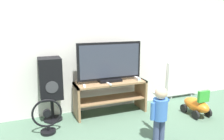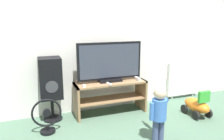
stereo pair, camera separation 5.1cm
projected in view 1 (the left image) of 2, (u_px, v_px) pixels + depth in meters
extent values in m
plane|color=#4C6B56|center=(115.00, 117.00, 3.59)|extent=(16.00, 16.00, 0.00)
cube|color=silver|center=(104.00, 36.00, 3.75)|extent=(10.00, 0.06, 2.60)
cube|color=#93704C|center=(110.00, 82.00, 3.66)|extent=(1.20, 0.41, 0.03)
cube|color=#93704C|center=(110.00, 99.00, 3.72)|extent=(1.16, 0.37, 0.02)
cube|color=#93704C|center=(76.00, 102.00, 3.51)|extent=(0.04, 0.41, 0.56)
cube|color=#93704C|center=(141.00, 93.00, 3.92)|extent=(0.04, 0.41, 0.56)
cube|color=black|center=(110.00, 80.00, 3.67)|extent=(0.38, 0.20, 0.04)
cube|color=black|center=(110.00, 61.00, 3.60)|extent=(1.10, 0.05, 0.62)
cube|color=#333847|center=(110.00, 61.00, 3.57)|extent=(1.03, 0.01, 0.55)
cube|color=white|center=(137.00, 78.00, 3.77)|extent=(0.05, 0.19, 0.05)
cube|color=#3F8CE5|center=(139.00, 80.00, 3.68)|extent=(0.03, 0.00, 0.01)
cube|color=white|center=(84.00, 86.00, 3.37)|extent=(0.06, 0.13, 0.02)
cylinder|color=#337FD8|center=(84.00, 85.00, 3.37)|extent=(0.01, 0.01, 0.00)
cube|color=white|center=(109.00, 84.00, 3.49)|extent=(0.05, 0.13, 0.02)
cylinder|color=#337FD8|center=(109.00, 83.00, 3.48)|extent=(0.01, 0.01, 0.00)
cylinder|color=#3F4C72|center=(156.00, 130.00, 2.86)|extent=(0.08, 0.08, 0.31)
cylinder|color=#3F4C72|center=(162.00, 129.00, 2.89)|extent=(0.08, 0.08, 0.31)
cylinder|color=#3F72C6|center=(160.00, 109.00, 2.81)|extent=(0.19, 0.19, 0.28)
sphere|color=beige|center=(161.00, 93.00, 2.76)|extent=(0.16, 0.16, 0.16)
cylinder|color=#3F72C6|center=(153.00, 111.00, 2.77)|extent=(0.06, 0.06, 0.23)
cylinder|color=#3F72C6|center=(163.00, 97.00, 2.93)|extent=(0.06, 0.23, 0.06)
sphere|color=beige|center=(158.00, 95.00, 3.03)|extent=(0.07, 0.07, 0.07)
cube|color=white|center=(156.00, 94.00, 3.07)|extent=(0.03, 0.13, 0.02)
cylinder|color=black|center=(53.00, 119.00, 3.51)|extent=(0.30, 0.30, 0.02)
cylinder|color=black|center=(52.00, 109.00, 3.47)|extent=(0.05, 0.05, 0.37)
cube|color=black|center=(50.00, 78.00, 3.36)|extent=(0.33, 0.33, 0.64)
cylinder|color=#38383D|center=(52.00, 87.00, 3.22)|extent=(0.18, 0.01, 0.18)
cylinder|color=black|center=(48.00, 132.00, 3.09)|extent=(0.21, 0.21, 0.04)
cylinder|color=black|center=(48.00, 128.00, 3.08)|extent=(0.04, 0.04, 0.07)
torus|color=black|center=(47.00, 113.00, 3.03)|extent=(0.41, 0.03, 0.41)
cylinder|color=black|center=(47.00, 113.00, 3.03)|extent=(0.11, 0.05, 0.11)
ellipsoid|color=orange|center=(196.00, 105.00, 3.66)|extent=(0.26, 0.52, 0.21)
cube|color=green|center=(204.00, 96.00, 3.49)|extent=(0.20, 0.05, 0.19)
cylinder|color=black|center=(184.00, 108.00, 3.77)|extent=(0.04, 0.15, 0.15)
cylinder|color=black|center=(196.00, 106.00, 3.86)|extent=(0.04, 0.15, 0.15)
cylinder|color=black|center=(196.00, 115.00, 3.51)|extent=(0.04, 0.15, 0.15)
cylinder|color=black|center=(208.00, 113.00, 3.60)|extent=(0.04, 0.15, 0.15)
cube|color=white|center=(182.00, 78.00, 4.48)|extent=(0.74, 0.08, 0.68)
cube|color=silver|center=(171.00, 97.00, 4.47)|extent=(0.03, 0.05, 0.06)
cube|color=silver|center=(191.00, 94.00, 4.65)|extent=(0.03, 0.05, 0.06)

